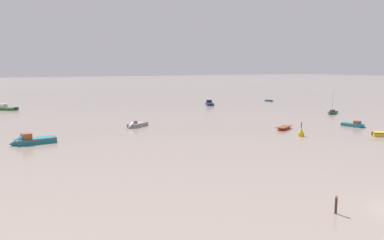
{
  "coord_description": "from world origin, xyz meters",
  "views": [
    {
      "loc": [
        -25.89,
        -14.54,
        10.15
      ],
      "look_at": [
        8.91,
        46.59,
        0.26
      ],
      "focal_mm": 35.23,
      "sensor_mm": 36.0,
      "label": 1
    }
  ],
  "objects_px": {
    "rowboat_moored_1": "(284,128)",
    "channel_buoy": "(301,133)",
    "motorboat_moored_3": "(135,126)",
    "sailboat_moored_0": "(333,113)",
    "mooring_post_near": "(336,205)",
    "motorboat_moored_4": "(4,109)",
    "motorboat_moored_1": "(209,104)",
    "motorboat_moored_2": "(29,142)",
    "rowboat_moored_2": "(269,101)",
    "motorboat_moored_6": "(356,125)"
  },
  "relations": [
    {
      "from": "rowboat_moored_1",
      "to": "mooring_post_near",
      "type": "distance_m",
      "value": 36.43
    },
    {
      "from": "channel_buoy",
      "to": "mooring_post_near",
      "type": "bearing_deg",
      "value": -131.29
    },
    {
      "from": "channel_buoy",
      "to": "mooring_post_near",
      "type": "distance_m",
      "value": 30.42
    },
    {
      "from": "rowboat_moored_1",
      "to": "channel_buoy",
      "type": "xyz_separation_m",
      "value": [
        -2.23,
        -5.95,
        0.28
      ]
    },
    {
      "from": "motorboat_moored_1",
      "to": "rowboat_moored_1",
      "type": "xyz_separation_m",
      "value": [
        -10.96,
        -40.48,
        -0.12
      ]
    },
    {
      "from": "motorboat_moored_4",
      "to": "motorboat_moored_6",
      "type": "height_order",
      "value": "motorboat_moored_4"
    },
    {
      "from": "rowboat_moored_1",
      "to": "sailboat_moored_0",
      "type": "relative_size",
      "value": 0.86
    },
    {
      "from": "rowboat_moored_1",
      "to": "mooring_post_near",
      "type": "xyz_separation_m",
      "value": [
        -22.3,
        -28.81,
        0.43
      ]
    },
    {
      "from": "rowboat_moored_1",
      "to": "motorboat_moored_4",
      "type": "bearing_deg",
      "value": 100.78
    },
    {
      "from": "motorboat_moored_4",
      "to": "mooring_post_near",
      "type": "bearing_deg",
      "value": 145.87
    },
    {
      "from": "rowboat_moored_2",
      "to": "motorboat_moored_6",
      "type": "distance_m",
      "value": 49.45
    },
    {
      "from": "sailboat_moored_0",
      "to": "motorboat_moored_1",
      "type": "bearing_deg",
      "value": -87.23
    },
    {
      "from": "mooring_post_near",
      "to": "sailboat_moored_0",
      "type": "bearing_deg",
      "value": 40.18
    },
    {
      "from": "motorboat_moored_4",
      "to": "rowboat_moored_1",
      "type": "bearing_deg",
      "value": 170.08
    },
    {
      "from": "motorboat_moored_2",
      "to": "channel_buoy",
      "type": "bearing_deg",
      "value": 154.19
    },
    {
      "from": "motorboat_moored_3",
      "to": "motorboat_moored_6",
      "type": "distance_m",
      "value": 37.84
    },
    {
      "from": "motorboat_moored_2",
      "to": "motorboat_moored_6",
      "type": "height_order",
      "value": "motorboat_moored_2"
    },
    {
      "from": "motorboat_moored_2",
      "to": "mooring_post_near",
      "type": "distance_m",
      "value": 39.81
    },
    {
      "from": "motorboat_moored_2",
      "to": "sailboat_moored_0",
      "type": "xyz_separation_m",
      "value": [
        62.03,
        2.52,
        -0.11
      ]
    },
    {
      "from": "rowboat_moored_1",
      "to": "motorboat_moored_4",
      "type": "xyz_separation_m",
      "value": [
        -38.25,
        54.52,
        0.15
      ]
    },
    {
      "from": "motorboat_moored_1",
      "to": "rowboat_moored_1",
      "type": "height_order",
      "value": "motorboat_moored_1"
    },
    {
      "from": "motorboat_moored_2",
      "to": "motorboat_moored_3",
      "type": "xyz_separation_m",
      "value": [
        17.55,
        6.54,
        -0.11
      ]
    },
    {
      "from": "motorboat_moored_4",
      "to": "motorboat_moored_6",
      "type": "distance_m",
      "value": 77.63
    },
    {
      "from": "rowboat_moored_1",
      "to": "rowboat_moored_2",
      "type": "bearing_deg",
      "value": 27.3
    },
    {
      "from": "sailboat_moored_0",
      "to": "mooring_post_near",
      "type": "bearing_deg",
      "value": 19.6
    },
    {
      "from": "channel_buoy",
      "to": "mooring_post_near",
      "type": "xyz_separation_m",
      "value": [
        -20.07,
        -22.86,
        0.15
      ]
    },
    {
      "from": "motorboat_moored_6",
      "to": "motorboat_moored_4",
      "type": "bearing_deg",
      "value": -148.78
    },
    {
      "from": "rowboat_moored_2",
      "to": "channel_buoy",
      "type": "distance_m",
      "value": 58.41
    },
    {
      "from": "motorboat_moored_3",
      "to": "sailboat_moored_0",
      "type": "distance_m",
      "value": 44.66
    },
    {
      "from": "motorboat_moored_4",
      "to": "motorboat_moored_6",
      "type": "relative_size",
      "value": 1.24
    },
    {
      "from": "motorboat_moored_2",
      "to": "motorboat_moored_6",
      "type": "xyz_separation_m",
      "value": [
        50.55,
        -11.98,
        -0.1
      ]
    },
    {
      "from": "rowboat_moored_1",
      "to": "motorboat_moored_3",
      "type": "xyz_separation_m",
      "value": [
        -20.49,
        14.3,
        0.05
      ]
    },
    {
      "from": "motorboat_moored_4",
      "to": "motorboat_moored_1",
      "type": "bearing_deg",
      "value": -150.89
    },
    {
      "from": "mooring_post_near",
      "to": "rowboat_moored_1",
      "type": "bearing_deg",
      "value": 52.25
    },
    {
      "from": "rowboat_moored_1",
      "to": "channel_buoy",
      "type": "distance_m",
      "value": 6.36
    },
    {
      "from": "rowboat_moored_1",
      "to": "channel_buoy",
      "type": "bearing_deg",
      "value": -134.82
    },
    {
      "from": "motorboat_moored_4",
      "to": "sailboat_moored_0",
      "type": "bearing_deg",
      "value": -170.37
    },
    {
      "from": "motorboat_moored_4",
      "to": "channel_buoy",
      "type": "height_order",
      "value": "channel_buoy"
    },
    {
      "from": "motorboat_moored_3",
      "to": "mooring_post_near",
      "type": "relative_size",
      "value": 3.47
    },
    {
      "from": "motorboat_moored_2",
      "to": "motorboat_moored_4",
      "type": "relative_size",
      "value": 1.12
    },
    {
      "from": "motorboat_moored_1",
      "to": "channel_buoy",
      "type": "xyz_separation_m",
      "value": [
        -13.19,
        -46.43,
        0.16
      ]
    },
    {
      "from": "motorboat_moored_3",
      "to": "channel_buoy",
      "type": "relative_size",
      "value": 2.13
    },
    {
      "from": "mooring_post_near",
      "to": "channel_buoy",
      "type": "bearing_deg",
      "value": 48.71
    },
    {
      "from": "rowboat_moored_1",
      "to": "motorboat_moored_6",
      "type": "distance_m",
      "value": 13.2
    },
    {
      "from": "rowboat_moored_1",
      "to": "motorboat_moored_3",
      "type": "height_order",
      "value": "motorboat_moored_3"
    },
    {
      "from": "sailboat_moored_0",
      "to": "rowboat_moored_2",
      "type": "bearing_deg",
      "value": -126.11
    },
    {
      "from": "motorboat_moored_2",
      "to": "rowboat_moored_1",
      "type": "bearing_deg",
      "value": 163.6
    },
    {
      "from": "rowboat_moored_1",
      "to": "channel_buoy",
      "type": "height_order",
      "value": "channel_buoy"
    },
    {
      "from": "motorboat_moored_4",
      "to": "motorboat_moored_3",
      "type": "bearing_deg",
      "value": 158.86
    },
    {
      "from": "motorboat_moored_4",
      "to": "channel_buoy",
      "type": "relative_size",
      "value": 2.34
    }
  ]
}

